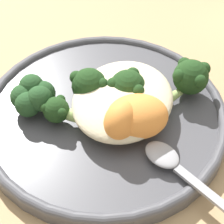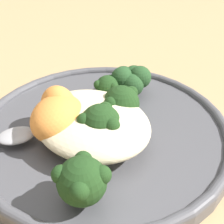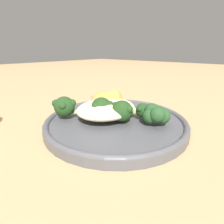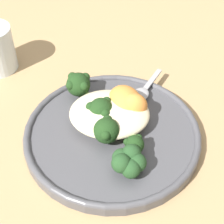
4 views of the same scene
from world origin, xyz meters
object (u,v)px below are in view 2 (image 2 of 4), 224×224
at_px(broccoli_stalk_3, 94,99).
at_px(plate, 102,131).
at_px(sweet_potato_chunk_0, 59,106).
at_px(broccoli_stalk_0, 80,175).
at_px(broccoli_stalk_1, 96,124).
at_px(kale_tuft, 130,79).
at_px(spoon, 7,138).
at_px(broccoli_stalk_2, 112,107).
at_px(quinoa_mound, 92,122).
at_px(sweet_potato_chunk_1, 57,117).

bearing_deg(broccoli_stalk_3, plate, -130.60).
bearing_deg(broccoli_stalk_3, sweet_potato_chunk_0, 164.90).
distance_m(plate, broccoli_stalk_3, 0.04).
xyz_separation_m(broccoli_stalk_0, broccoli_stalk_1, (0.04, -0.06, -0.00)).
xyz_separation_m(broccoli_stalk_3, kale_tuft, (-0.00, -0.06, 0.00)).
distance_m(broccoli_stalk_3, spoon, 0.11).
relative_size(plate, broccoli_stalk_2, 2.91).
height_order(broccoli_stalk_0, spoon, broccoli_stalk_0).
bearing_deg(plate, sweet_potato_chunk_0, 44.64).
height_order(sweet_potato_chunk_0, spoon, sweet_potato_chunk_0).
relative_size(quinoa_mound, sweet_potato_chunk_0, 2.82).
bearing_deg(broccoli_stalk_3, broccoli_stalk_0, -149.29).
distance_m(broccoli_stalk_0, broccoli_stalk_3, 0.13).
xyz_separation_m(plate, sweet_potato_chunk_1, (0.02, 0.05, 0.03)).
height_order(broccoli_stalk_1, spoon, broccoli_stalk_1).
xyz_separation_m(quinoa_mound, sweet_potato_chunk_1, (0.03, 0.03, 0.01)).
height_order(plate, broccoli_stalk_3, broccoli_stalk_3).
bearing_deg(sweet_potato_chunk_0, plate, -135.36).
xyz_separation_m(broccoli_stalk_2, sweet_potato_chunk_1, (0.02, 0.06, 0.00)).
distance_m(quinoa_mound, broccoli_stalk_1, 0.01).
distance_m(broccoli_stalk_3, kale_tuft, 0.06).
bearing_deg(broccoli_stalk_3, kale_tuft, -14.23).
bearing_deg(sweet_potato_chunk_1, broccoli_stalk_0, 156.79).
distance_m(plate, sweet_potato_chunk_0, 0.06).
bearing_deg(broccoli_stalk_2, sweet_potato_chunk_0, 166.44).
relative_size(quinoa_mound, sweet_potato_chunk_1, 1.97).
distance_m(broccoli_stalk_1, sweet_potato_chunk_1, 0.04).
bearing_deg(sweet_potato_chunk_1, quinoa_mound, -136.04).
bearing_deg(spoon, broccoli_stalk_1, 163.10).
bearing_deg(sweet_potato_chunk_1, spoon, 58.75).
bearing_deg(broccoli_stalk_0, spoon, -144.68).
height_order(sweet_potato_chunk_0, kale_tuft, sweet_potato_chunk_0).
xyz_separation_m(quinoa_mound, broccoli_stalk_2, (0.00, -0.03, 0.00)).
bearing_deg(spoon, broccoli_stalk_3, -163.55).
relative_size(sweet_potato_chunk_1, spoon, 0.66).
bearing_deg(spoon, broccoli_stalk_0, 121.92).
xyz_separation_m(sweet_potato_chunk_0, kale_tuft, (-0.00, -0.11, -0.01)).
bearing_deg(quinoa_mound, broccoli_stalk_2, -85.14).
xyz_separation_m(broccoli_stalk_0, broccoli_stalk_2, (0.06, -0.09, -0.00)).
bearing_deg(quinoa_mound, broccoli_stalk_1, 164.63).
distance_m(broccoli_stalk_3, sweet_potato_chunk_0, 0.05).
bearing_deg(plate, kale_tuft, -69.52).
relative_size(broccoli_stalk_1, broccoli_stalk_2, 0.84).
xyz_separation_m(broccoli_stalk_1, sweet_potato_chunk_1, (0.04, 0.02, 0.00)).
relative_size(broccoli_stalk_2, sweet_potato_chunk_1, 1.48).
bearing_deg(broccoli_stalk_2, sweet_potato_chunk_1, -177.42).
relative_size(sweet_potato_chunk_0, spoon, 0.46).
height_order(plate, broccoli_stalk_0, broccoli_stalk_0).
xyz_separation_m(broccoli_stalk_3, spoon, (0.02, 0.11, -0.01)).
height_order(broccoli_stalk_3, sweet_potato_chunk_0, sweet_potato_chunk_0).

